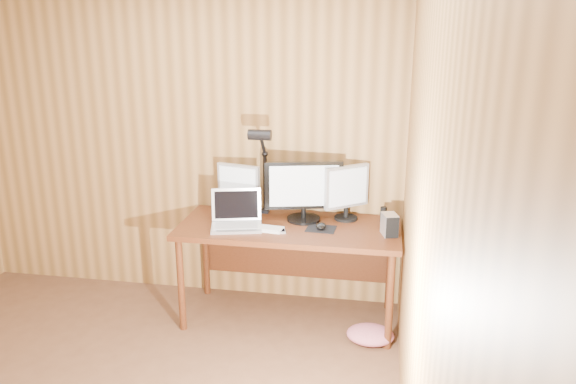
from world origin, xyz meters
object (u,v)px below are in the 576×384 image
(laptop, at_px, (236,217))
(desk, at_px, (291,238))
(mouse, at_px, (321,226))
(hard_drive, at_px, (390,225))
(phone, at_px, (282,231))
(keyboard, at_px, (256,227))
(desk_lamp, at_px, (262,159))
(monitor_right, at_px, (347,191))
(monitor_center, at_px, (304,190))
(monitor_left, at_px, (239,188))
(speaker, at_px, (383,214))

(laptop, bearing_deg, desk, 6.08)
(mouse, relative_size, hard_drive, 0.71)
(laptop, distance_m, phone, 0.36)
(keyboard, height_order, desk_lamp, desk_lamp)
(hard_drive, bearing_deg, desk_lamp, 149.22)
(mouse, bearing_deg, phone, -150.82)
(monitor_right, distance_m, mouse, 0.35)
(mouse, xyz_separation_m, hard_drive, (0.48, -0.04, 0.05))
(keyboard, distance_m, hard_drive, 0.94)
(keyboard, bearing_deg, desk_lamp, 98.13)
(desk, xyz_separation_m, monitor_center, (0.09, 0.06, 0.35))
(monitor_center, distance_m, mouse, 0.31)
(mouse, bearing_deg, monitor_left, 170.33)
(desk_lamp, bearing_deg, monitor_center, 2.82)
(mouse, height_order, speaker, speaker)
(desk, xyz_separation_m, monitor_left, (-0.42, 0.12, 0.33))
(desk, xyz_separation_m, mouse, (0.24, -0.10, 0.15))
(monitor_center, height_order, hard_drive, monitor_center)
(monitor_left, bearing_deg, desk_lamp, 9.06)
(keyboard, relative_size, phone, 4.07)
(speaker, relative_size, desk_lamp, 0.16)
(laptop, bearing_deg, phone, -24.46)
(mouse, bearing_deg, desk, 165.26)
(monitor_center, height_order, desk_lamp, desk_lamp)
(desk, height_order, monitor_center, monitor_center)
(monitor_center, relative_size, hard_drive, 3.56)
(laptop, bearing_deg, monitor_center, 9.40)
(hard_drive, height_order, speaker, hard_drive)
(laptop, bearing_deg, monitor_left, 86.38)
(mouse, bearing_deg, speaker, 36.53)
(monitor_right, bearing_deg, laptop, 162.09)
(laptop, xyz_separation_m, mouse, (0.61, 0.03, -0.04))
(keyboard, bearing_deg, desk, 44.72)
(monitor_center, relative_size, mouse, 4.99)
(hard_drive, xyz_separation_m, speaker, (-0.04, 0.26, -0.02))
(hard_drive, distance_m, phone, 0.75)
(monitor_center, xyz_separation_m, hard_drive, (0.63, -0.20, -0.16))
(monitor_left, bearing_deg, phone, -25.02)
(desk, distance_m, laptop, 0.44)
(desk, relative_size, monitor_center, 2.83)
(monitor_center, relative_size, keyboard, 1.39)
(monitor_center, distance_m, laptop, 0.53)
(monitor_left, xyz_separation_m, monitor_right, (0.82, 0.02, 0.01))
(monitor_center, bearing_deg, hard_drive, -30.85)
(mouse, xyz_separation_m, speaker, (0.43, 0.23, 0.03))
(monitor_right, height_order, desk_lamp, desk_lamp)
(monitor_left, distance_m, keyboard, 0.40)
(mouse, xyz_separation_m, phone, (-0.26, -0.10, -0.02))
(monitor_left, bearing_deg, monitor_right, 15.29)
(monitor_right, xyz_separation_m, speaker, (0.28, -0.01, -0.16))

